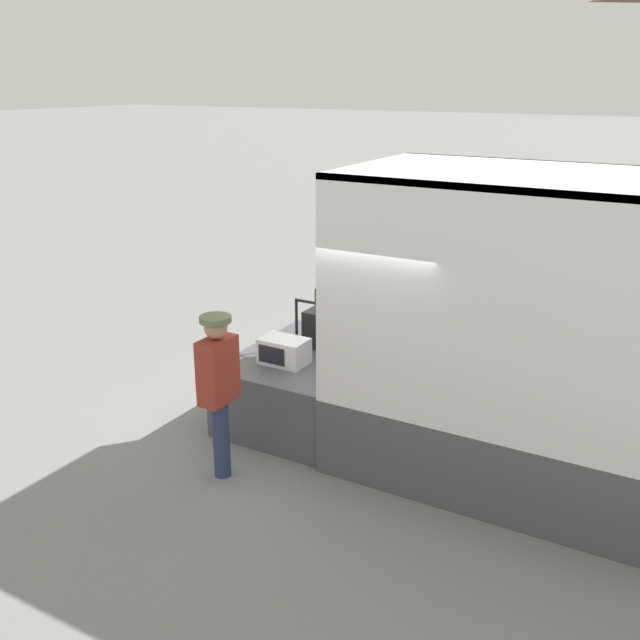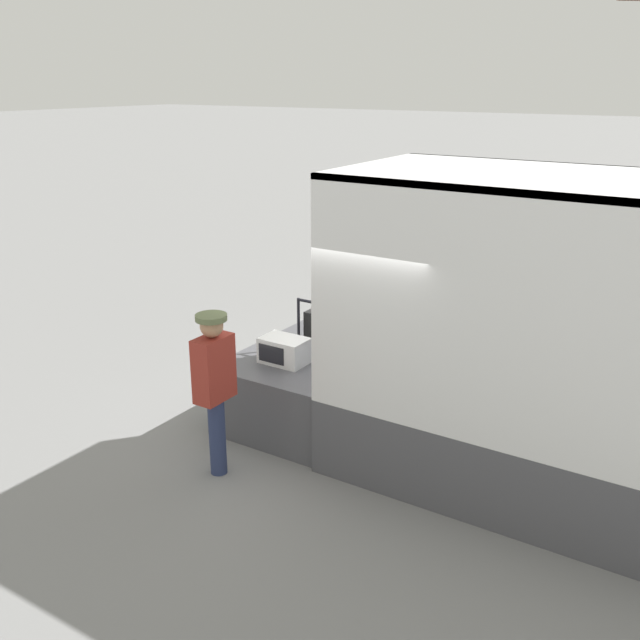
{
  "view_description": "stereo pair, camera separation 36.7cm",
  "coord_description": "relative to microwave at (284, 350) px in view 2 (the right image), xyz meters",
  "views": [
    {
      "loc": [
        3.42,
        -6.99,
        4.08
      ],
      "look_at": [
        -0.46,
        -0.2,
        1.4
      ],
      "focal_mm": 40.0,
      "sensor_mm": 36.0,
      "label": 1
    },
    {
      "loc": [
        3.74,
        -6.8,
        4.08
      ],
      "look_at": [
        -0.46,
        -0.2,
        1.4
      ],
      "focal_mm": 40.0,
      "sensor_mm": 36.0,
      "label": 2
    }
  ],
  "objects": [
    {
      "name": "worker_person",
      "position": [
        0.0,
        -1.26,
        0.11
      ],
      "size": [
        0.33,
        0.44,
        1.81
      ],
      "color": "navy",
      "rests_on": "ground"
    },
    {
      "name": "ground_plane",
      "position": [
        0.84,
        0.39,
        -1.01
      ],
      "size": [
        160.0,
        160.0,
        0.0
      ],
      "primitive_type": "plane",
      "color": "gray"
    },
    {
      "name": "portable_generator",
      "position": [
        0.2,
        0.75,
        0.09
      ],
      "size": [
        0.68,
        0.52,
        0.65
      ],
      "color": "black",
      "rests_on": "tailgate_deck"
    },
    {
      "name": "tailgate_deck",
      "position": [
        0.08,
        0.39,
        -0.58
      ],
      "size": [
        1.53,
        2.08,
        0.85
      ],
      "primitive_type": "cube",
      "color": "#4C4C51",
      "rests_on": "ground"
    },
    {
      "name": "microwave",
      "position": [
        0.0,
        0.0,
        0.0
      ],
      "size": [
        0.55,
        0.38,
        0.31
      ],
      "color": "white",
      "rests_on": "tailgate_deck"
    }
  ]
}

